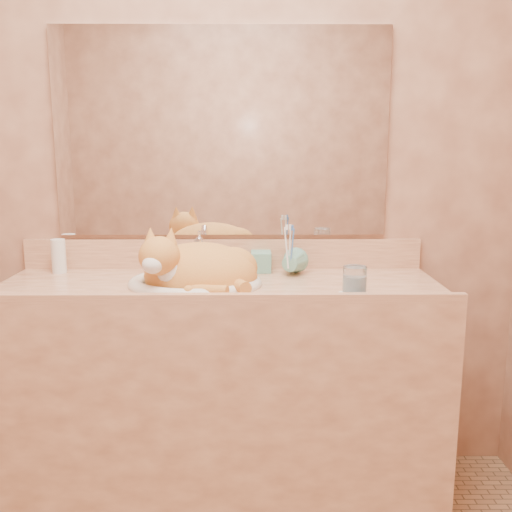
{
  "coord_description": "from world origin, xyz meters",
  "views": [
    {
      "loc": [
        0.12,
        -1.28,
        1.34
      ],
      "look_at": [
        0.13,
        0.7,
        0.96
      ],
      "focal_mm": 40.0,
      "sensor_mm": 36.0,
      "label": 1
    }
  ],
  "objects_px": {
    "cat": "(195,267)",
    "water_glass": "(355,280)",
    "vanity_counter": "(221,393)",
    "soap_dispenser": "(261,252)",
    "toothbrush_cup": "(289,265)",
    "sink_basin": "(195,265)"
  },
  "relations": [
    {
      "from": "cat",
      "to": "water_glass",
      "type": "distance_m",
      "value": 0.56
    },
    {
      "from": "soap_dispenser",
      "to": "water_glass",
      "type": "distance_m",
      "value": 0.46
    },
    {
      "from": "cat",
      "to": "soap_dispenser",
      "type": "height_order",
      "value": "cat"
    },
    {
      "from": "soap_dispenser",
      "to": "water_glass",
      "type": "relative_size",
      "value": 1.92
    },
    {
      "from": "soap_dispenser",
      "to": "water_glass",
      "type": "xyz_separation_m",
      "value": [
        0.3,
        -0.34,
        -0.03
      ]
    },
    {
      "from": "sink_basin",
      "to": "soap_dispenser",
      "type": "xyz_separation_m",
      "value": [
        0.24,
        0.18,
        0.02
      ]
    },
    {
      "from": "vanity_counter",
      "to": "water_glass",
      "type": "height_order",
      "value": "water_glass"
    },
    {
      "from": "vanity_counter",
      "to": "toothbrush_cup",
      "type": "bearing_deg",
      "value": 20.59
    },
    {
      "from": "vanity_counter",
      "to": "water_glass",
      "type": "distance_m",
      "value": 0.69
    },
    {
      "from": "sink_basin",
      "to": "toothbrush_cup",
      "type": "distance_m",
      "value": 0.37
    },
    {
      "from": "toothbrush_cup",
      "to": "sink_basin",
      "type": "bearing_deg",
      "value": -161.18
    },
    {
      "from": "toothbrush_cup",
      "to": "water_glass",
      "type": "relative_size",
      "value": 1.09
    },
    {
      "from": "cat",
      "to": "water_glass",
      "type": "bearing_deg",
      "value": -8.83
    },
    {
      "from": "water_glass",
      "to": "cat",
      "type": "bearing_deg",
      "value": 164.24
    },
    {
      "from": "cat",
      "to": "toothbrush_cup",
      "type": "bearing_deg",
      "value": 28.25
    },
    {
      "from": "cat",
      "to": "toothbrush_cup",
      "type": "xyz_separation_m",
      "value": [
        0.34,
        0.13,
        -0.02
      ]
    },
    {
      "from": "vanity_counter",
      "to": "water_glass",
      "type": "relative_size",
      "value": 17.38
    },
    {
      "from": "cat",
      "to": "soap_dispenser",
      "type": "distance_m",
      "value": 0.31
    },
    {
      "from": "vanity_counter",
      "to": "soap_dispenser",
      "type": "distance_m",
      "value": 0.56
    },
    {
      "from": "cat",
      "to": "water_glass",
      "type": "xyz_separation_m",
      "value": [
        0.54,
        -0.15,
        -0.01
      ]
    },
    {
      "from": "vanity_counter",
      "to": "soap_dispenser",
      "type": "xyz_separation_m",
      "value": [
        0.15,
        0.16,
        0.51
      ]
    },
    {
      "from": "toothbrush_cup",
      "to": "water_glass",
      "type": "distance_m",
      "value": 0.35
    }
  ]
}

